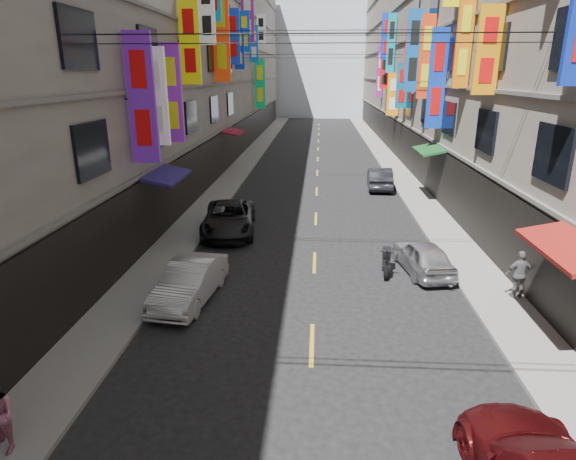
# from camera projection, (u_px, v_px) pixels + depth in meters

# --- Properties ---
(sidewalk_left) EXTENTS (2.00, 90.00, 0.12)m
(sidewalk_left) POSITION_uv_depth(u_px,v_px,m) (238.00, 171.00, 36.27)
(sidewalk_left) COLOR slate
(sidewalk_left) RESTS_ON ground
(sidewalk_right) EXTENTS (2.00, 90.00, 0.12)m
(sidewalk_right) POSITION_uv_depth(u_px,v_px,m) (399.00, 173.00, 35.54)
(sidewalk_right) COLOR slate
(sidewalk_right) RESTS_ON ground
(building_row_left) EXTENTS (10.14, 90.00, 19.00)m
(building_row_left) POSITION_uv_depth(u_px,v_px,m) (149.00, 37.00, 33.72)
(building_row_left) COLOR gray
(building_row_left) RESTS_ON ground
(building_row_right) EXTENTS (10.14, 90.00, 19.00)m
(building_row_right) POSITION_uv_depth(u_px,v_px,m) (499.00, 36.00, 32.25)
(building_row_right) COLOR gray
(building_row_right) RESTS_ON ground
(haze_block) EXTENTS (18.00, 8.00, 22.00)m
(haze_block) POSITION_uv_depth(u_px,v_px,m) (320.00, 49.00, 79.96)
(haze_block) COLOR silver
(haze_block) RESTS_ON ground
(shop_signage) EXTENTS (14.00, 55.00, 11.77)m
(shop_signage) POSITION_uv_depth(u_px,v_px,m) (319.00, 34.00, 26.48)
(shop_signage) COLOR #102CC2
(shop_signage) RESTS_ON ground
(street_awnings) EXTENTS (13.99, 35.20, 0.41)m
(street_awnings) POSITION_uv_depth(u_px,v_px,m) (286.00, 176.00, 19.89)
(street_awnings) COLOR #165328
(street_awnings) RESTS_ON ground
(overhead_cables) EXTENTS (14.00, 38.04, 1.24)m
(overhead_cables) POSITION_uv_depth(u_px,v_px,m) (319.00, 33.00, 21.81)
(overhead_cables) COLOR black
(overhead_cables) RESTS_ON ground
(lane_markings) EXTENTS (0.12, 80.20, 0.01)m
(lane_markings) POSITION_uv_depth(u_px,v_px,m) (317.00, 181.00, 33.07)
(lane_markings) COLOR gold
(lane_markings) RESTS_ON ground
(scooter_far_right) EXTENTS (0.56, 1.80, 1.14)m
(scooter_far_right) POSITION_uv_depth(u_px,v_px,m) (386.00, 261.00, 17.76)
(scooter_far_right) COLOR black
(scooter_far_right) RESTS_ON ground
(car_left_mid) EXTENTS (1.85, 4.10, 1.31)m
(car_left_mid) POSITION_uv_depth(u_px,v_px,m) (190.00, 282.00, 15.51)
(car_left_mid) COLOR silver
(car_left_mid) RESTS_ON ground
(car_left_far) EXTENTS (2.84, 5.20, 1.38)m
(car_left_far) POSITION_uv_depth(u_px,v_px,m) (229.00, 218.00, 22.21)
(car_left_far) COLOR black
(car_left_far) RESTS_ON ground
(car_right_mid) EXTENTS (2.03, 3.77, 1.22)m
(car_right_mid) POSITION_uv_depth(u_px,v_px,m) (423.00, 257.00, 17.77)
(car_right_mid) COLOR silver
(car_right_mid) RESTS_ON ground
(car_right_far) EXTENTS (1.66, 4.22, 1.37)m
(car_right_far) POSITION_uv_depth(u_px,v_px,m) (380.00, 178.00, 30.77)
(car_right_far) COLOR #23232A
(car_right_far) RESTS_ON ground
(pedestrian_rfar) EXTENTS (0.96, 0.59, 1.59)m
(pedestrian_rfar) POSITION_uv_depth(u_px,v_px,m) (520.00, 274.00, 15.42)
(pedestrian_rfar) COLOR #57575A
(pedestrian_rfar) RESTS_ON sidewalk_right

